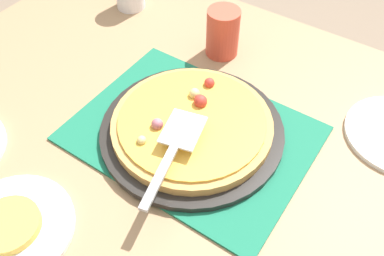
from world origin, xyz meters
TOP-DOWN VIEW (x-y plane):
  - dining_table at (0.00, 0.00)m, footprint 1.40×1.00m
  - placemat at (0.00, 0.00)m, footprint 0.48×0.36m
  - pizza_pan at (0.00, 0.00)m, footprint 0.38×0.38m
  - pizza at (-0.00, 0.00)m, footprint 0.33×0.33m
  - plate_near_left at (-0.14, -0.36)m, footprint 0.22×0.22m
  - served_slice_left at (-0.14, -0.36)m, footprint 0.11×0.11m
  - cup_far at (-0.09, 0.27)m, footprint 0.08×0.08m
  - pizza_server at (0.02, -0.09)m, footprint 0.10×0.23m

SIDE VIEW (x-z plane):
  - dining_table at x=0.00m, z-range 0.27..1.02m
  - placemat at x=0.00m, z-range 0.75..0.76m
  - plate_near_left at x=-0.14m, z-range 0.75..0.76m
  - pizza_pan at x=0.00m, z-range 0.76..0.77m
  - served_slice_left at x=-0.14m, z-range 0.76..0.78m
  - pizza at x=0.00m, z-range 0.76..0.81m
  - cup_far at x=-0.09m, z-range 0.75..0.87m
  - pizza_server at x=0.02m, z-range 0.82..0.82m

